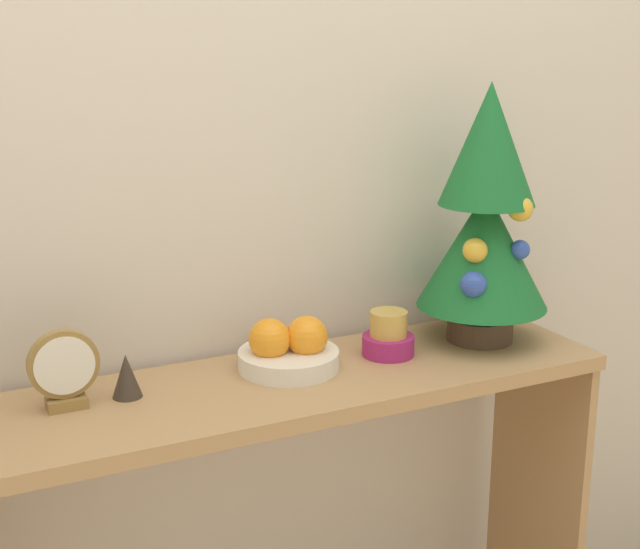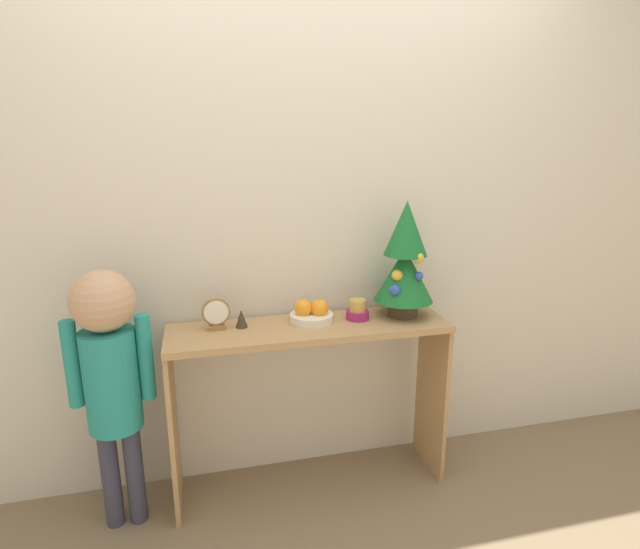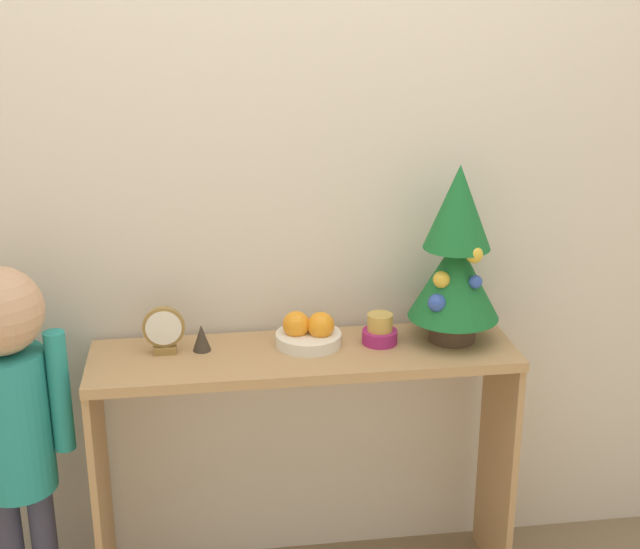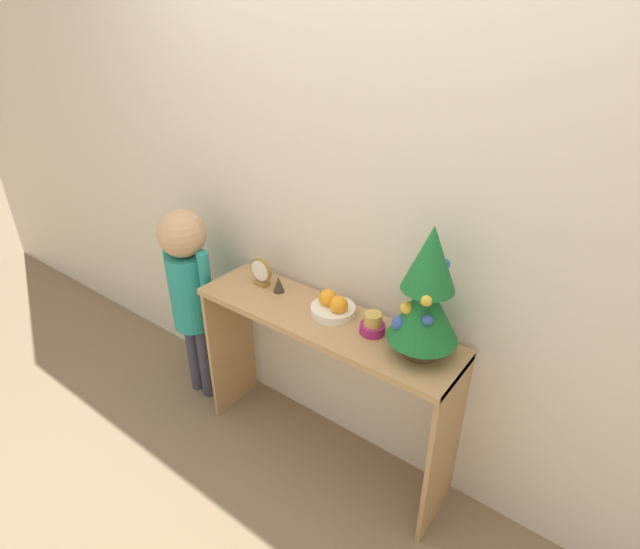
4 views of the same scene
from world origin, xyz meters
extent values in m
cube|color=beige|center=(0.00, 0.38, 1.25)|extent=(7.00, 0.05, 2.50)
cube|color=tan|center=(0.00, 0.17, 0.78)|extent=(1.23, 0.33, 0.03)
cube|color=tan|center=(-0.60, 0.17, 0.40)|extent=(0.02, 0.31, 0.80)
cube|color=tan|center=(0.60, 0.17, 0.40)|extent=(0.02, 0.31, 0.80)
cylinder|color=#4C3828|center=(0.44, 0.19, 0.82)|extent=(0.14, 0.14, 0.05)
cylinder|color=brown|center=(0.44, 0.19, 0.87)|extent=(0.02, 0.02, 0.04)
cone|color=#19662D|center=(0.44, 0.19, 0.99)|extent=(0.27, 0.27, 0.24)
cone|color=#19662D|center=(0.44, 0.19, 1.20)|extent=(0.19, 0.19, 0.24)
sphere|color=gold|center=(0.47, 0.12, 1.08)|extent=(0.05, 0.05, 0.05)
sphere|color=red|center=(0.47, 0.25, 1.04)|extent=(0.04, 0.04, 0.04)
sphere|color=#2D4CA8|center=(0.48, 0.13, 1.00)|extent=(0.04, 0.04, 0.04)
sphere|color=#2D4CA8|center=(0.47, 0.24, 1.17)|extent=(0.04, 0.04, 0.04)
sphere|color=#2D4CA8|center=(0.37, 0.13, 0.94)|extent=(0.05, 0.05, 0.05)
sphere|color=gold|center=(0.39, 0.15, 1.00)|extent=(0.05, 0.05, 0.05)
cylinder|color=silver|center=(0.02, 0.21, 0.82)|extent=(0.19, 0.19, 0.04)
sphere|color=orange|center=(0.05, 0.20, 0.86)|extent=(0.08, 0.08, 0.08)
sphere|color=orange|center=(-0.02, 0.22, 0.86)|extent=(0.08, 0.08, 0.08)
cylinder|color=#9E2366|center=(0.23, 0.20, 0.82)|extent=(0.10, 0.10, 0.04)
cylinder|color=gold|center=(0.23, 0.20, 0.86)|extent=(0.07, 0.07, 0.05)
cube|color=olive|center=(-0.40, 0.21, 0.81)|extent=(0.07, 0.04, 0.02)
cylinder|color=olive|center=(-0.40, 0.21, 0.88)|extent=(0.12, 0.02, 0.12)
cylinder|color=white|center=(-0.40, 0.20, 0.88)|extent=(0.10, 0.00, 0.10)
cone|color=#382D23|center=(-0.29, 0.21, 0.84)|extent=(0.05, 0.05, 0.08)
cylinder|color=teal|center=(-0.82, 0.11, 0.66)|extent=(0.21, 0.21, 0.41)
cylinder|color=teal|center=(-0.68, 0.11, 0.74)|extent=(0.06, 0.06, 0.35)
camera|label=1|loc=(-0.62, -1.24, 1.42)|focal=50.00mm
camera|label=2|loc=(-0.44, -1.83, 1.57)|focal=28.00mm
camera|label=3|loc=(-0.28, -2.16, 1.84)|focal=50.00mm
camera|label=4|loc=(1.06, -1.26, 1.97)|focal=28.00mm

